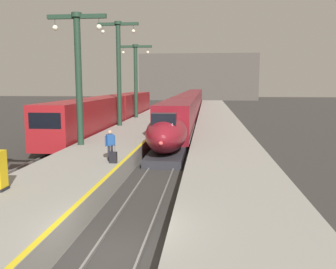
{
  "coord_description": "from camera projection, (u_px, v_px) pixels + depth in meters",
  "views": [
    {
      "loc": [
        2.71,
        -10.3,
        5.29
      ],
      "look_at": [
        0.13,
        14.21,
        1.8
      ],
      "focal_mm": 39.16,
      "sensor_mm": 36.0,
      "label": 1
    }
  ],
  "objects": [
    {
      "name": "rail_main_right",
      "position": [
        187.0,
        133.0,
        38.16
      ],
      "size": [
        0.08,
        110.0,
        0.12
      ],
      "primitive_type": "cube",
      "color": "slate",
      "rests_on": "ground"
    },
    {
      "name": "platform_right",
      "position": [
        220.0,
        133.0,
        35.04
      ],
      "size": [
        4.8,
        110.0,
        1.05
      ],
      "primitive_type": "cube",
      "color": "gray",
      "rests_on": "ground"
    },
    {
      "name": "rail_secondary_right",
      "position": [
        111.0,
        132.0,
        39.0
      ],
      "size": [
        0.08,
        110.0,
        0.12
      ],
      "primitive_type": "cube",
      "color": "slate",
      "rests_on": "ground"
    },
    {
      "name": "regional_train_adjacent",
      "position": [
        113.0,
        110.0,
        42.52
      ],
      "size": [
        2.85,
        36.6,
        3.8
      ],
      "color": "maroon",
      "rests_on": "ground"
    },
    {
      "name": "platform_left_safety_stripe",
      "position": [
        160.0,
        127.0,
        35.57
      ],
      "size": [
        0.2,
        107.8,
        0.01
      ],
      "primitive_type": "cube",
      "color": "yellow",
      "rests_on": "platform_left"
    },
    {
      "name": "rolling_suitcase",
      "position": [
        113.0,
        157.0,
        19.46
      ],
      "size": [
        0.4,
        0.22,
        0.98
      ],
      "color": "black",
      "rests_on": "platform_left"
    },
    {
      "name": "station_column_distant",
      "position": [
        136.0,
        74.0,
        44.34
      ],
      "size": [
        4.0,
        0.68,
        8.79
      ],
      "color": "#1E3828",
      "rests_on": "platform_left"
    },
    {
      "name": "rail_main_left",
      "position": [
        173.0,
        133.0,
        38.31
      ],
      "size": [
        0.08,
        110.0,
        0.12
      ],
      "primitive_type": "cube",
      "color": "slate",
      "rests_on": "ground"
    },
    {
      "name": "highspeed_train_main",
      "position": [
        190.0,
        104.0,
        58.2
      ],
      "size": [
        2.92,
        75.22,
        3.6
      ],
      "color": "maroon",
      "rests_on": "ground"
    },
    {
      "name": "terminus_back_wall",
      "position": [
        198.0,
        77.0,
        110.62
      ],
      "size": [
        36.0,
        2.0,
        14.0
      ],
      "primitive_type": "cube",
      "color": "#4C4742",
      "rests_on": "ground"
    },
    {
      "name": "passenger_near_edge",
      "position": [
        110.0,
        143.0,
        19.92
      ],
      "size": [
        0.5,
        0.39,
        1.69
      ],
      "color": "#23232D",
      "rests_on": "platform_left"
    },
    {
      "name": "rail_secondary_left",
      "position": [
        98.0,
        132.0,
        39.16
      ],
      "size": [
        0.08,
        110.0,
        0.12
      ],
      "primitive_type": "cube",
      "color": "slate",
      "rests_on": "ground"
    },
    {
      "name": "ground_plane",
      "position": [
        115.0,
        258.0,
        11.17
      ],
      "size": [
        260.0,
        260.0,
        0.0
      ],
      "primitive_type": "plane",
      "color": "#33302D"
    },
    {
      "name": "station_column_far",
      "position": [
        119.0,
        64.0,
        35.76
      ],
      "size": [
        4.0,
        0.68,
        10.1
      ],
      "color": "#1E3828",
      "rests_on": "platform_left"
    },
    {
      "name": "station_column_mid",
      "position": [
        78.0,
        66.0,
        24.55
      ],
      "size": [
        4.0,
        0.68,
        8.81
      ],
      "color": "#1E3828",
      "rests_on": "platform_left"
    },
    {
      "name": "platform_left",
      "position": [
        137.0,
        132.0,
        35.88
      ],
      "size": [
        4.8,
        110.0,
        1.05
      ],
      "primitive_type": "cube",
      "color": "gray",
      "rests_on": "ground"
    }
  ]
}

